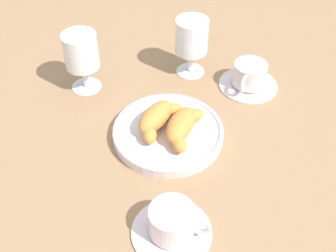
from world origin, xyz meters
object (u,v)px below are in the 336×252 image
Objects in this scene: croissant_large at (157,118)px; coffee_cup_far at (172,224)px; juice_glass_left at (192,38)px; juice_glass_right at (81,53)px; coffee_cup_near at (249,77)px; pastry_plate at (168,132)px; croissant_small at (182,126)px.

croissant_large is 0.24m from coffee_cup_far.
juice_glass_left is at bearing -160.95° from coffee_cup_far.
croissant_large is 0.23m from juice_glass_left.
juice_glass_right is at bearing -51.26° from juice_glass_left.
coffee_cup_far is (0.43, 0.00, 0.00)m from coffee_cup_near.
pastry_plate is at bearing -23.24° from coffee_cup_near.
pastry_plate is 1.67× the size of coffee_cup_far.
coffee_cup_far is (0.20, 0.10, 0.01)m from pastry_plate.
croissant_small is at bearing 90.69° from croissant_large.
juice_glass_left reaches higher than croissant_small.
coffee_cup_far is 0.97× the size of juice_glass_left.
croissant_small reaches higher than coffee_cup_far.
croissant_small is 0.98× the size of juice_glass_left.
juice_glass_left is (-0.23, -0.02, 0.05)m from croissant_large.
coffee_cup_far is 0.46m from juice_glass_left.
pastry_plate is at bearing 74.13° from juice_glass_right.
juice_glass_right is (0.16, -0.34, 0.07)m from coffee_cup_near.
croissant_small is 0.29m from juice_glass_right.
croissant_large and croissant_small have the same top height.
coffee_cup_near is 1.00× the size of coffee_cup_far.
coffee_cup_near is 0.16m from juice_glass_left.
pastry_plate is 1.67× the size of croissant_large.
juice_glass_right is (0.16, -0.20, -0.00)m from juice_glass_left.
croissant_small is at bearing -16.51° from coffee_cup_near.
juice_glass_left reaches higher than croissant_large.
croissant_large is at bearing 72.35° from juice_glass_right.
coffee_cup_near is at bearing 156.76° from pastry_plate.
coffee_cup_near is 0.97× the size of juice_glass_left.
coffee_cup_far is (0.20, 0.07, -0.02)m from croissant_small.
croissant_small is (-0.00, 0.03, 0.03)m from pastry_plate.
pastry_plate is 0.04m from croissant_small.
juice_glass_left is (0.00, -0.14, 0.07)m from coffee_cup_near.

